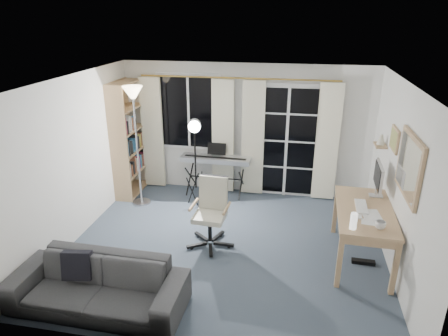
% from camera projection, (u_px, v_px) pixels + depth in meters
% --- Properties ---
extents(floor, '(4.50, 4.00, 0.02)m').
position_uv_depth(floor, '(226.00, 246.00, 5.88)').
color(floor, '#384552').
rests_on(floor, ground).
extents(window, '(1.20, 0.08, 1.40)m').
position_uv_depth(window, '(189.00, 112.00, 7.31)').
color(window, white).
rests_on(window, floor).
extents(french_door, '(1.32, 0.09, 2.11)m').
position_uv_depth(french_door, '(287.00, 142.00, 7.18)').
color(french_door, white).
rests_on(french_door, floor).
extents(curtains, '(3.60, 0.07, 2.13)m').
position_uv_depth(curtains, '(237.00, 137.00, 7.22)').
color(curtains, gold).
rests_on(curtains, floor).
extents(bookshelf, '(0.35, 0.98, 2.10)m').
position_uv_depth(bookshelf, '(127.00, 141.00, 7.31)').
color(bookshelf, '#A37D56').
rests_on(bookshelf, floor).
extents(torchiere_lamp, '(0.35, 0.35, 2.10)m').
position_uv_depth(torchiere_lamp, '(134.00, 111.00, 6.57)').
color(torchiere_lamp, '#B2B2B7').
rests_on(torchiere_lamp, floor).
extents(keyboard_piano, '(1.28, 0.63, 0.92)m').
position_uv_depth(keyboard_piano, '(216.00, 160.00, 7.26)').
color(keyboard_piano, black).
rests_on(keyboard_piano, floor).
extents(studio_light, '(0.35, 0.35, 1.63)m').
position_uv_depth(studio_light, '(195.00, 136.00, 6.54)').
color(studio_light, black).
rests_on(studio_light, floor).
extents(office_chair, '(0.68, 0.70, 1.01)m').
position_uv_depth(office_chair, '(212.00, 206.00, 5.79)').
color(office_chair, black).
rests_on(office_chair, floor).
extents(desk, '(0.77, 1.47, 0.77)m').
position_uv_depth(desk, '(364.00, 216.00, 5.32)').
color(desk, tan).
rests_on(desk, floor).
extents(monitor, '(0.19, 0.56, 0.49)m').
position_uv_depth(monitor, '(378.00, 177.00, 5.55)').
color(monitor, silver).
rests_on(monitor, desk).
extents(desk_clutter, '(0.47, 0.88, 0.98)m').
position_uv_depth(desk_clutter, '(361.00, 228.00, 5.14)').
color(desk_clutter, white).
rests_on(desk_clutter, desk).
extents(mug, '(0.13, 0.10, 0.13)m').
position_uv_depth(mug, '(381.00, 224.00, 4.78)').
color(mug, silver).
rests_on(mug, desk).
extents(wall_mirror, '(0.04, 0.94, 0.74)m').
position_uv_depth(wall_mirror, '(409.00, 166.00, 4.61)').
color(wall_mirror, '#A37D56').
rests_on(wall_mirror, floor).
extents(framed_print, '(0.03, 0.42, 0.32)m').
position_uv_depth(framed_print, '(395.00, 139.00, 5.41)').
color(framed_print, '#A37D56').
rests_on(framed_print, floor).
extents(wall_shelf, '(0.16, 0.30, 0.18)m').
position_uv_depth(wall_shelf, '(381.00, 142.00, 5.95)').
color(wall_shelf, '#A37D56').
rests_on(wall_shelf, floor).
extents(sofa, '(2.02, 0.62, 0.79)m').
position_uv_depth(sofa, '(96.00, 278.00, 4.52)').
color(sofa, '#2C2C2E').
rests_on(sofa, floor).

